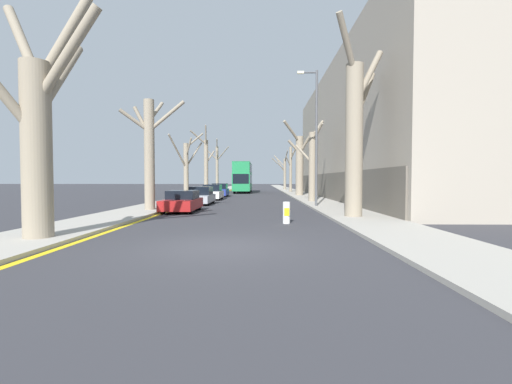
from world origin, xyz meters
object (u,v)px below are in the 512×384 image
Objects in this scene: lamp_post at (315,132)px; street_tree_right_4 at (284,172)px; street_tree_left_3 at (206,165)px; street_tree_right_0 at (355,133)px; street_tree_right_1 at (312,163)px; parked_car_1 at (201,196)px; traffic_bollard at (286,213)px; street_tree_left_0 at (39,128)px; parked_car_3 at (220,190)px; parked_car_2 at (212,193)px; street_tree_left_2 at (187,167)px; parked_car_0 at (182,201)px; street_tree_left_1 at (150,150)px; street_tree_right_3 at (291,168)px; double_decker_bus at (243,176)px; street_tree_left_4 at (217,167)px; street_tree_right_2 at (299,163)px.

street_tree_right_4 is at bearing 89.20° from lamp_post.
street_tree_left_3 is 0.90× the size of street_tree_right_0.
parked_car_1 is (-8.95, -2.31, -2.64)m from street_tree_right_1.
street_tree_right_0 is 5.41m from traffic_bollard.
street_tree_left_0 is 28.18m from parked_car_3.
street_tree_right_4 is 32.38m from parked_car_2.
lamp_post reaches higher than street_tree_left_2.
street_tree_left_2 is 1.62× the size of parked_car_0.
street_tree_left_1 is at bearing -142.64° from street_tree_right_1.
parked_car_0 is (2.13, 9.73, -2.85)m from street_tree_left_0.
parked_car_2 is (2.13, 22.24, -2.79)m from street_tree_left_0.
street_tree_right_3 is at bearing 89.46° from street_tree_right_1.
parked_car_3 reaches higher than parked_car_0.
street_tree_right_1 is 0.64× the size of double_decker_bus.
street_tree_left_4 is 1.13× the size of street_tree_right_1.
street_tree_left_4 is 1.99× the size of parked_car_0.
street_tree_right_0 is 0.84× the size of double_decker_bus.
street_tree_left_1 is 0.97× the size of street_tree_right_4.
street_tree_right_4 is at bearing 91.31° from street_tree_right_3.
street_tree_right_4 is at bearing 75.90° from street_tree_left_1.
street_tree_left_3 is at bearing 89.94° from street_tree_left_0.
street_tree_right_0 is 1.09× the size of street_tree_right_2.
street_tree_right_4 is (-0.18, 23.82, -0.43)m from street_tree_right_2.
street_tree_left_4 is 37.85m from traffic_bollard.
street_tree_right_4 is 1.67× the size of parked_car_1.
street_tree_left_2 is at bearing 115.47° from traffic_bollard.
double_decker_bus is at bearing 84.33° from street_tree_left_0.
street_tree_left_2 is at bearing -143.59° from street_tree_right_2.
street_tree_left_4 is 19.34m from parked_car_2.
street_tree_left_2 is 0.76× the size of street_tree_right_2.
street_tree_left_1 is 18.36m from parked_car_3.
street_tree_right_1 is 5.68m from lamp_post.
street_tree_right_1 is 7.55× the size of traffic_bollard.
street_tree_left_3 is 8.93× the size of traffic_bollard.
street_tree_right_0 is 35.31m from street_tree_right_3.
street_tree_left_3 is 21.91m from parked_car_0.
street_tree_right_3 is 21.65m from parked_car_2.
street_tree_left_2 is 7.60m from parked_car_3.
street_tree_right_2 is (-0.13, 23.14, -0.29)m from street_tree_right_0.
parked_car_3 is at bearing 85.65° from street_tree_left_0.
street_tree_left_1 is 3.65m from parked_car_0.
street_tree_right_0 is 10.45m from parked_car_0.
street_tree_right_4 is at bearing 78.30° from street_tree_left_0.
street_tree_right_0 reaches higher than street_tree_left_1.
parked_car_1 is at bearing 71.86° from street_tree_left_1.
lamp_post reaches higher than double_decker_bus.
street_tree_right_3 is at bearing 60.95° from street_tree_left_2.
double_decker_bus is (3.92, -0.37, -1.33)m from street_tree_left_4.
double_decker_bus is at bearing 67.13° from street_tree_left_3.
lamp_post is at bearing 51.04° from street_tree_left_0.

